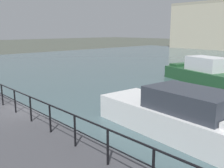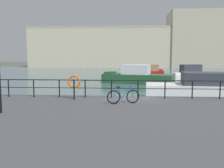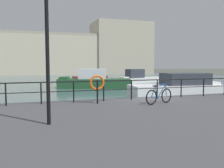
% 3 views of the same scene
% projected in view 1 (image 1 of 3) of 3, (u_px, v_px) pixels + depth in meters
% --- Properties ---
extents(ground_plane, '(240.00, 240.00, 0.00)m').
position_uv_depth(ground_plane, '(30.00, 128.00, 12.50)').
color(ground_plane, '#4C5147').
extents(moored_green_narrowboat, '(7.91, 3.31, 2.22)m').
position_uv_depth(moored_green_narrowboat, '(177.00, 115.00, 11.71)').
color(moored_green_narrowboat, white).
rests_on(moored_green_narrowboat, water_basin).
extents(moored_blue_motorboat, '(9.35, 5.27, 2.40)m').
position_uv_depth(moored_blue_motorboat, '(207.00, 74.00, 22.82)').
color(moored_blue_motorboat, '#23512D').
rests_on(moored_blue_motorboat, water_basin).
extents(quay_railing, '(18.93, 0.07, 1.08)m').
position_uv_depth(quay_railing, '(15.00, 97.00, 11.42)').
color(quay_railing, black).
rests_on(quay_railing, quay_promenade).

